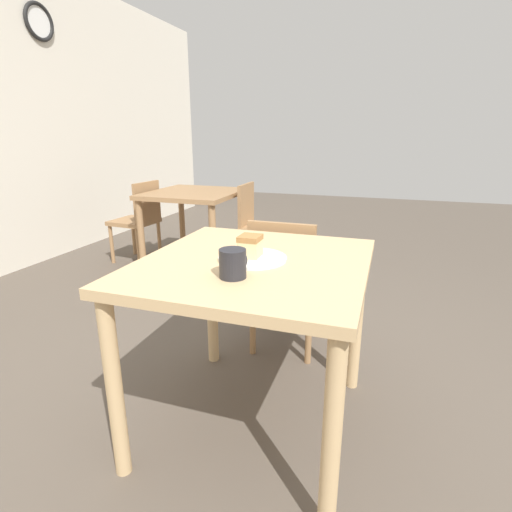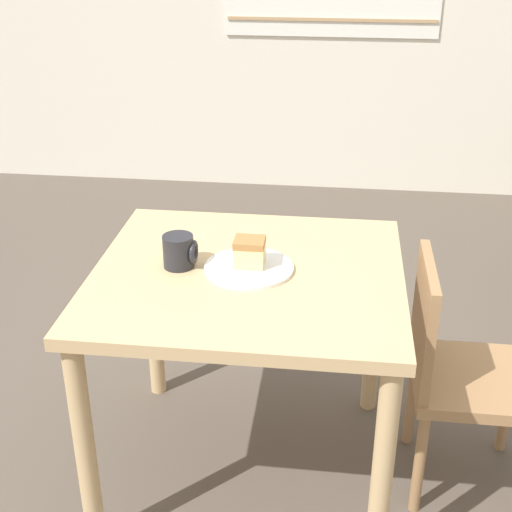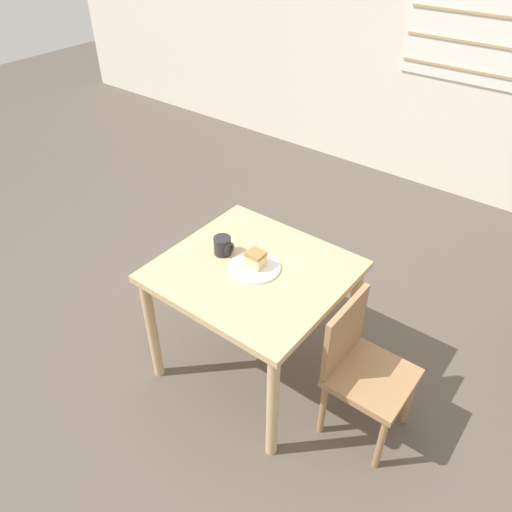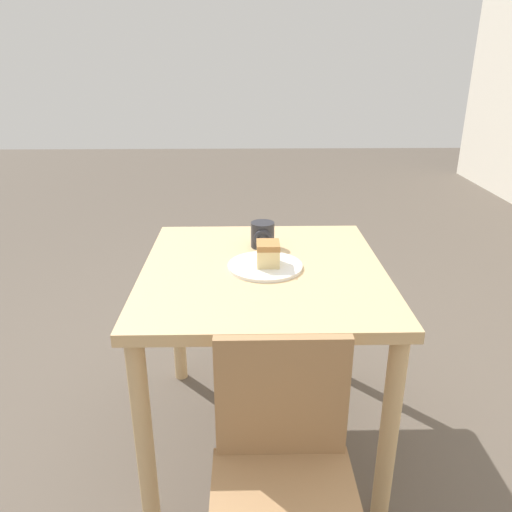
{
  "view_description": "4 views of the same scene",
  "coord_description": "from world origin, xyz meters",
  "px_view_note": "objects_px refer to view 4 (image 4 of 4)",
  "views": [
    {
      "loc": [
        -1.42,
        -0.32,
        1.26
      ],
      "look_at": [
        -0.01,
        0.16,
        0.8
      ],
      "focal_mm": 28.0,
      "sensor_mm": 36.0,
      "label": 1
    },
    {
      "loc": [
        0.28,
        -1.74,
        1.78
      ],
      "look_at": [
        0.03,
        0.24,
        0.8
      ],
      "focal_mm": 50.0,
      "sensor_mm": 36.0,
      "label": 2
    },
    {
      "loc": [
        1.28,
        -1.43,
        2.42
      ],
      "look_at": [
        -0.0,
        0.22,
        0.82
      ],
      "focal_mm": 35.0,
      "sensor_mm": 36.0,
      "label": 3
    },
    {
      "loc": [
        1.7,
        0.11,
        1.5
      ],
      "look_at": [
        -0.02,
        0.15,
        0.81
      ],
      "focal_mm": 35.0,
      "sensor_mm": 36.0,
      "label": 4
    }
  ],
  "objects_px": {
    "chair_near_window": "(284,478)",
    "plate": "(265,266)",
    "coffee_mug": "(263,235)",
    "dining_table_near": "(263,295)",
    "cake_slice": "(268,254)"
  },
  "relations": [
    {
      "from": "chair_near_window",
      "to": "plate",
      "type": "bearing_deg",
      "value": 92.39
    },
    {
      "from": "chair_near_window",
      "to": "plate",
      "type": "xyz_separation_m",
      "value": [
        -0.67,
        -0.03,
        0.34
      ]
    },
    {
      "from": "chair_near_window",
      "to": "coffee_mug",
      "type": "bearing_deg",
      "value": 91.94
    },
    {
      "from": "dining_table_near",
      "to": "plate",
      "type": "relative_size",
      "value": 3.44
    },
    {
      "from": "chair_near_window",
      "to": "coffee_mug",
      "type": "xyz_separation_m",
      "value": [
        -0.88,
        -0.03,
        0.38
      ]
    },
    {
      "from": "plate",
      "to": "coffee_mug",
      "type": "relative_size",
      "value": 2.65
    },
    {
      "from": "plate",
      "to": "coffee_mug",
      "type": "height_order",
      "value": "coffee_mug"
    },
    {
      "from": "chair_near_window",
      "to": "cake_slice",
      "type": "relative_size",
      "value": 8.74
    },
    {
      "from": "chair_near_window",
      "to": "coffee_mug",
      "type": "height_order",
      "value": "coffee_mug"
    },
    {
      "from": "dining_table_near",
      "to": "plate",
      "type": "bearing_deg",
      "value": 70.95
    },
    {
      "from": "dining_table_near",
      "to": "chair_near_window",
      "type": "xyz_separation_m",
      "value": [
        0.67,
        0.03,
        -0.22
      ]
    },
    {
      "from": "dining_table_near",
      "to": "plate",
      "type": "xyz_separation_m",
      "value": [
        0.0,
        0.01,
        0.12
      ]
    },
    {
      "from": "cake_slice",
      "to": "coffee_mug",
      "type": "xyz_separation_m",
      "value": [
        -0.21,
        -0.01,
        -0.0
      ]
    },
    {
      "from": "dining_table_near",
      "to": "plate",
      "type": "height_order",
      "value": "plate"
    },
    {
      "from": "cake_slice",
      "to": "dining_table_near",
      "type": "bearing_deg",
      "value": -100.45
    }
  ]
}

